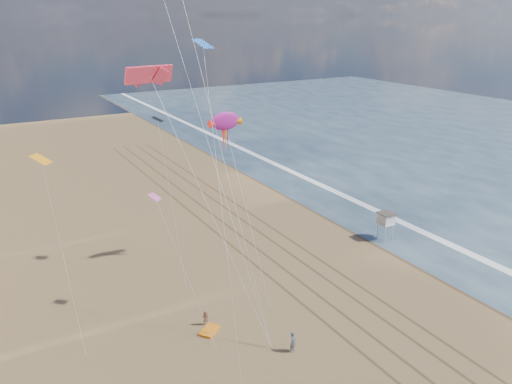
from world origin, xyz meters
TOP-DOWN VIEW (x-y plane):
  - wet_sand at (19.00, 40.00)m, footprint 260.00×260.00m
  - foam at (23.20, 40.00)m, footprint 260.00×260.00m
  - tracks at (2.55, 30.00)m, footprint 7.68×120.00m
  - lifeguard_stand at (17.16, 24.93)m, footprint 2.01×2.01m
  - grounded_kite at (-11.36, 17.79)m, footprint 2.37×2.24m
  - show_kite at (-3.15, 30.17)m, footprint 3.93×6.61m
  - kite_flyer_a at (-6.28, 11.54)m, footprint 0.84×0.73m
  - kite_flyer_b at (-11.23, 18.87)m, footprint 0.90×0.92m
  - small_kites at (-15.36, 24.88)m, footprint 14.58×17.44m

SIDE VIEW (x-z plane):
  - wet_sand at x=19.00m, z-range 0.00..0.00m
  - foam at x=23.20m, z-range 0.00..0.00m
  - tracks at x=2.55m, z-range 0.00..0.01m
  - grounded_kite at x=-11.36m, z-range 0.00..0.23m
  - kite_flyer_b at x=-11.23m, z-range 0.00..1.50m
  - kite_flyer_a at x=-6.28m, z-range 0.00..1.95m
  - lifeguard_stand at x=17.16m, z-range 0.98..4.62m
  - show_kite at x=-3.15m, z-range 6.62..26.75m
  - small_kites at x=-15.36m, z-range 11.03..25.54m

